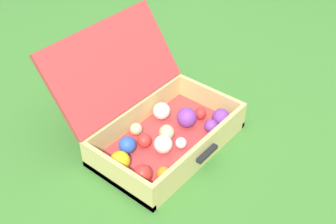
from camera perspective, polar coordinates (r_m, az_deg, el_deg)
ground_plane at (r=1.65m, az=-2.13°, el=-6.16°), size 16.00×16.00×0.00m
open_suitcase at (r=1.67m, az=-1.79°, el=-1.13°), size 0.58×0.58×0.41m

